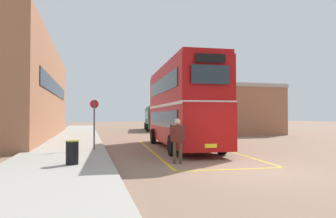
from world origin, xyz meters
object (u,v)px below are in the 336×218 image
object	(u,v)px
double_decker_bus	(182,105)
bus_stop_sign	(94,119)
pedestrian_boarding	(177,137)
litter_bin	(72,152)
single_deck_bus	(156,117)

from	to	relation	value
double_decker_bus	bus_stop_sign	distance (m)	5.07
pedestrian_boarding	litter_bin	xyz separation A→B (m)	(-3.93, 0.00, -0.46)
pedestrian_boarding	bus_stop_sign	world-z (taller)	bus_stop_sign
double_decker_bus	bus_stop_sign	xyz separation A→B (m)	(-4.96, -0.64, -0.83)
single_deck_bus	pedestrian_boarding	bearing A→B (deg)	-100.97
double_decker_bus	litter_bin	distance (m)	8.11
double_decker_bus	single_deck_bus	bearing A→B (deg)	81.29
single_deck_bus	pedestrian_boarding	world-z (taller)	single_deck_bus
pedestrian_boarding	bus_stop_sign	bearing A→B (deg)	123.34
single_deck_bus	bus_stop_sign	size ratio (longest dim) A/B	3.99
double_decker_bus	pedestrian_boarding	distance (m)	5.84
bus_stop_sign	single_deck_bus	bearing A→B (deg)	69.27
pedestrian_boarding	litter_bin	distance (m)	3.95
single_deck_bus	pedestrian_boarding	distance (m)	26.76
litter_bin	bus_stop_sign	bearing A→B (deg)	79.72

